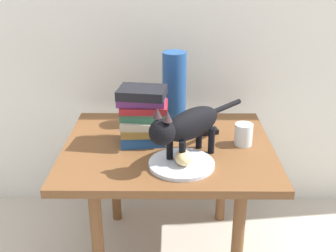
% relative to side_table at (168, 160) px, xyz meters
% --- Properties ---
extents(ground_plane, '(6.00, 6.00, 0.00)m').
position_rel_side_table_xyz_m(ground_plane, '(0.00, 0.00, -0.46)').
color(ground_plane, '#B2A899').
extents(side_table, '(0.81, 0.67, 0.52)m').
position_rel_side_table_xyz_m(side_table, '(0.00, 0.00, 0.00)').
color(side_table, brown).
rests_on(side_table, ground).
extents(plate, '(0.23, 0.23, 0.01)m').
position_rel_side_table_xyz_m(plate, '(0.05, -0.17, 0.07)').
color(plate, silver).
rests_on(plate, side_table).
extents(bread_roll, '(0.07, 0.09, 0.05)m').
position_rel_side_table_xyz_m(bread_roll, '(0.05, -0.18, 0.10)').
color(bread_roll, '#E0BC7A').
rests_on(bread_roll, plate).
extents(cat, '(0.35, 0.37, 0.23)m').
position_rel_side_table_xyz_m(cat, '(0.07, -0.12, 0.20)').
color(cat, black).
rests_on(cat, side_table).
extents(book_stack, '(0.19, 0.16, 0.22)m').
position_rel_side_table_xyz_m(book_stack, '(-0.10, 0.03, 0.18)').
color(book_stack, '#1E4C8C').
rests_on(book_stack, side_table).
extents(green_vase, '(0.10, 0.10, 0.31)m').
position_rel_side_table_xyz_m(green_vase, '(0.03, 0.23, 0.22)').
color(green_vase, navy).
rests_on(green_vase, side_table).
extents(candle_jar, '(0.07, 0.07, 0.08)m').
position_rel_side_table_xyz_m(candle_jar, '(0.29, 0.01, 0.10)').
color(candle_jar, silver).
rests_on(candle_jar, side_table).
extents(tv_remote, '(0.16, 0.08, 0.02)m').
position_rel_side_table_xyz_m(tv_remote, '(0.13, 0.10, 0.07)').
color(tv_remote, black).
rests_on(tv_remote, side_table).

